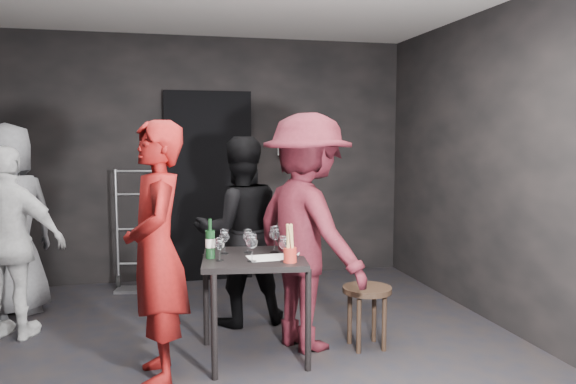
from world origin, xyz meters
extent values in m
cube|color=black|center=(0.00, 0.00, 0.00)|extent=(4.50, 5.00, 0.02)
cube|color=black|center=(0.00, 2.50, 1.35)|extent=(4.50, 0.04, 2.70)
cube|color=black|center=(0.00, -2.50, 1.35)|extent=(4.50, 0.04, 2.70)
cube|color=black|center=(2.25, 0.00, 1.35)|extent=(0.04, 5.00, 2.70)
cube|color=black|center=(0.00, 2.44, 1.05)|extent=(0.95, 0.10, 2.10)
cube|color=#B7B7B2|center=(0.85, 2.45, 1.45)|extent=(0.12, 0.06, 0.12)
cube|color=#B7B7B2|center=(1.05, 2.45, 1.40)|extent=(0.10, 0.06, 0.14)
cylinder|color=#B2B2B7|center=(-0.98, 2.23, 0.63)|extent=(0.03, 0.03, 1.26)
cylinder|color=#B2B2B7|center=(-0.60, 2.23, 0.63)|extent=(0.03, 0.03, 1.26)
cube|color=#B2B2B7|center=(-0.79, 2.10, 0.01)|extent=(0.42, 0.23, 0.03)
cylinder|color=black|center=(-0.98, 2.26, 0.08)|extent=(0.04, 0.16, 0.16)
cylinder|color=black|center=(-0.60, 2.26, 0.08)|extent=(0.04, 0.16, 0.16)
cube|color=black|center=(0.11, 0.10, 0.73)|extent=(0.72, 0.72, 0.04)
cylinder|color=black|center=(-0.21, -0.22, 0.35)|extent=(0.04, 0.04, 0.71)
cylinder|color=black|center=(0.43, -0.22, 0.35)|extent=(0.04, 0.04, 0.71)
cylinder|color=black|center=(-0.21, 0.42, 0.35)|extent=(0.04, 0.04, 0.71)
cylinder|color=black|center=(0.43, 0.42, 0.35)|extent=(0.04, 0.04, 0.71)
cylinder|color=black|center=(0.97, 0.09, 0.45)|extent=(0.37, 0.37, 0.04)
cylinder|color=black|center=(1.08, 0.19, 0.21)|extent=(0.04, 0.04, 0.41)
cylinder|color=black|center=(0.87, 0.19, 0.21)|extent=(0.04, 0.04, 0.41)
cylinder|color=black|center=(0.87, -0.01, 0.21)|extent=(0.04, 0.04, 0.41)
cylinder|color=black|center=(1.08, -0.01, 0.21)|extent=(0.04, 0.04, 0.41)
imported|color=maroon|center=(-0.57, -0.11, 0.98)|extent=(0.52, 0.74, 1.95)
imported|color=black|center=(0.12, 0.88, 0.86)|extent=(0.87, 0.53, 1.72)
imported|color=#4B141D|center=(0.54, 0.22, 1.05)|extent=(1.14, 1.50, 2.11)
imported|color=white|center=(-1.70, 0.92, 0.79)|extent=(1.01, 0.69, 1.58)
imported|color=slate|center=(-1.85, 1.53, 0.99)|extent=(1.09, 1.01, 1.98)
cube|color=white|center=(0.21, 0.01, 0.75)|extent=(0.32, 0.23, 0.00)
cylinder|color=black|center=(-0.20, 0.10, 0.85)|extent=(0.07, 0.07, 0.20)
cylinder|color=black|center=(-0.20, 0.10, 0.99)|extent=(0.03, 0.03, 0.08)
cylinder|color=white|center=(-0.20, 0.10, 0.86)|extent=(0.07, 0.07, 0.06)
cylinder|color=#A3281E|center=(0.32, -0.15, 0.80)|extent=(0.09, 0.09, 0.10)
camera|label=1|loc=(-0.55, -3.82, 1.61)|focal=35.00mm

